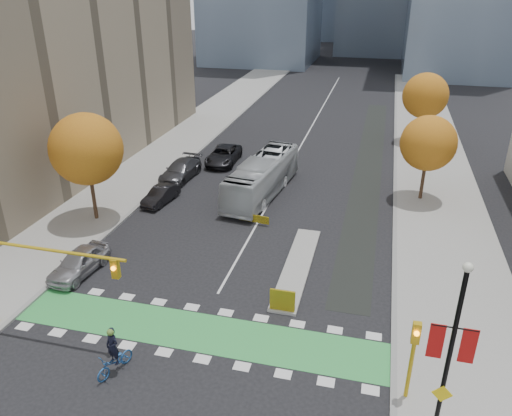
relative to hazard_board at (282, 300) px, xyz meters
The scene contains 23 objects.
ground 5.85m from the hazard_board, 133.60° to the right, with size 300.00×300.00×0.00m, color black.
sidewalk_west 23.59m from the hazard_board, 137.92° to the left, with size 7.00×120.00×0.15m, color gray.
sidewalk_east 18.45m from the hazard_board, 58.98° to the left, with size 7.00×120.00×0.15m, color gray.
curb_west 21.12m from the hazard_board, 131.54° to the left, with size 0.30×120.00×0.16m, color gray.
curb_east 16.92m from the hazard_board, 69.21° to the left, with size 0.30×120.00×0.16m, color gray.
bike_crossing 4.89m from the hazard_board, 145.98° to the right, with size 20.00×3.00×0.01m, color green.
centre_line 36.03m from the hazard_board, 96.38° to the left, with size 0.15×70.00×0.01m, color silver.
bike_lane_paint 26.05m from the hazard_board, 82.27° to the left, with size 2.50×50.00×0.01m, color black.
median_island 4.85m from the hazard_board, 90.00° to the left, with size 1.60×10.00×0.16m, color gray.
hazard_board is the anchor object (origin of this frame).
building_west 35.18m from the hazard_board, 147.56° to the left, with size 16.00×44.00×25.00m, color gray.
tree_west 18.44m from the hazard_board, 154.01° to the left, with size 5.20×5.20×8.22m.
tree_east_near 19.93m from the hazard_board, 65.80° to the left, with size 4.40×4.40×7.08m.
tree_east_far 35.13m from the hazard_board, 75.88° to the left, with size 4.80×4.80×7.65m.
traffic_signal_west 13.23m from the hazard_board, 158.45° to the right, with size 8.53×0.56×5.20m.
traffic_signal_east 8.26m from the hazard_board, 35.92° to the right, with size 0.35×0.43×4.10m.
banner_lamppost 10.76m from the hazard_board, 41.79° to the right, with size 1.65×0.36×8.28m.
cyclist 9.21m from the hazard_board, 136.08° to the right, with size 1.37×2.27×2.47m.
bus 16.42m from the hazard_board, 107.56° to the left, with size 2.72×11.62×3.24m, color #B1B6B9.
parked_car_a 13.02m from the hazard_board, behind, with size 1.86×4.62×1.57m, color #A7A7AC.
parked_car_b 17.28m from the hazard_board, 136.50° to the left, with size 1.41×4.05×1.33m, color black.
parked_car_c 21.63m from the hazard_board, 126.95° to the left, with size 2.28×5.62×1.63m, color #434347.
parked_car_d 24.63m from the hazard_board, 115.23° to the left, with size 2.65×5.75×1.60m, color black.
Camera 1 is at (8.18, -17.94, 16.90)m, focal length 35.00 mm.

